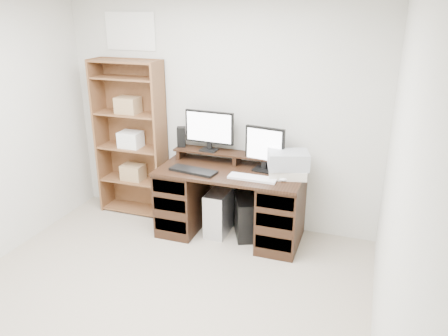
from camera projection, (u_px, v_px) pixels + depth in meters
The scene contains 14 objects.
room at pixel (120, 178), 2.95m from camera, with size 3.54×4.04×2.54m.
desk at pixel (231, 202), 4.63m from camera, with size 1.50×0.70×0.75m.
riser_shelf at pixel (237, 155), 4.65m from camera, with size 1.40×0.22×0.12m.
monitor_wide at pixel (209, 129), 4.65m from camera, with size 0.55×0.15×0.43m.
monitor_small at pixel (265, 147), 4.42m from camera, with size 0.42×0.18×0.46m.
speaker at pixel (181, 137), 4.82m from camera, with size 0.09×0.09×0.22m, color black.
keyboard_black at pixel (193, 171), 4.45m from camera, with size 0.50×0.17×0.03m, color black.
keyboard_white at pixel (252, 178), 4.27m from camera, with size 0.48×0.14×0.02m, color silver.
mouse at pixel (282, 179), 4.22m from camera, with size 0.09×0.06×0.04m, color white.
printer at pixel (287, 172), 4.32m from camera, with size 0.37×0.27×0.09m, color beige.
basket at pixel (288, 160), 4.27m from camera, with size 0.39×0.28×0.17m, color #979BA1.
tower_silver at pixel (220, 211), 4.76m from camera, with size 0.22×0.49×0.49m, color silver.
tower_black at pixel (245, 217), 4.68m from camera, with size 0.35×0.48×0.44m.
bookshelf at pixel (132, 137), 5.02m from camera, with size 0.80×0.30×1.80m.
Camera 1 is at (1.57, -2.35, 2.36)m, focal length 35.00 mm.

